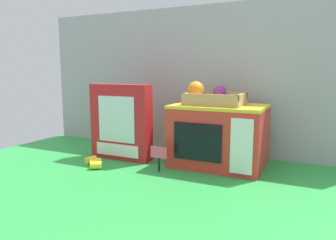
{
  "coord_description": "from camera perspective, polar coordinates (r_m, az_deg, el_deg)",
  "views": [
    {
      "loc": [
        0.59,
        -1.22,
        0.39
      ],
      "look_at": [
        0.0,
        0.0,
        0.18
      ],
      "focal_mm": 34.4,
      "sensor_mm": 36.0,
      "label": 1
    }
  ],
  "objects": [
    {
      "name": "price_sign",
      "position": [
        1.26,
        -1.65,
        -6.23
      ],
      "size": [
        0.07,
        0.01,
        0.1
      ],
      "color": "black",
      "rests_on": "ground"
    },
    {
      "name": "display_back_panel",
      "position": [
        1.58,
        3.81,
        7.05
      ],
      "size": [
        1.61,
        0.03,
        0.69
      ],
      "primitive_type": "cube",
      "color": "#A0A3A8",
      "rests_on": "ground"
    },
    {
      "name": "toy_microwave",
      "position": [
        1.34,
        8.92,
        -2.72
      ],
      "size": [
        0.37,
        0.26,
        0.25
      ],
      "color": "red",
      "rests_on": "ground"
    },
    {
      "name": "cookie_set_box",
      "position": [
        1.44,
        -8.35,
        -0.36
      ],
      "size": [
        0.28,
        0.07,
        0.33
      ],
      "color": "red",
      "rests_on": "ground"
    },
    {
      "name": "ground_plane",
      "position": [
        1.41,
        -0.09,
        -7.41
      ],
      "size": [
        1.7,
        1.7,
        0.0
      ],
      "primitive_type": "plane",
      "color": "green",
      "rests_on": "ground"
    },
    {
      "name": "food_groups_crate",
      "position": [
        1.33,
        7.64,
        4.0
      ],
      "size": [
        0.24,
        0.16,
        0.09
      ],
      "color": "tan",
      "rests_on": "toy_microwave"
    },
    {
      "name": "loose_toy_banana",
      "position": [
        1.37,
        -12.99,
        -7.34
      ],
      "size": [
        0.12,
        0.1,
        0.03
      ],
      "color": "yellow",
      "rests_on": "ground"
    }
  ]
}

